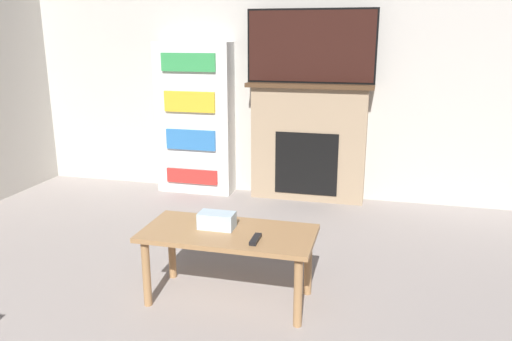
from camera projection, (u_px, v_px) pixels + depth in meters
The scene contains 7 objects.
wall_back at pixel (305, 63), 4.90m from camera, with size 6.82×0.06×2.70m.
fireplace at pixel (308, 142), 4.94m from camera, with size 1.22×0.28×1.16m.
tv at pixel (311, 46), 4.68m from camera, with size 1.23×0.03×0.69m.
coffee_table at pixel (229, 241), 3.05m from camera, with size 1.05×0.50×0.46m.
tissue_box at pixel (217, 220), 3.06m from camera, with size 0.22×0.12×0.10m.
remote_control at pixel (255, 239), 2.88m from camera, with size 0.04×0.15×0.02m.
bookshelf at pixel (195, 119), 5.15m from camera, with size 0.79×0.29×1.55m.
Camera 1 is at (0.77, -0.26, 1.61)m, focal length 35.00 mm.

